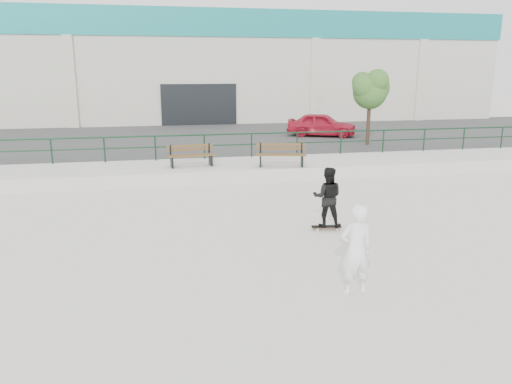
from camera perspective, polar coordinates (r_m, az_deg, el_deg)
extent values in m
plane|color=silver|center=(11.03, 5.22, -8.22)|extent=(120.00, 120.00, 0.00)
cube|color=beige|center=(19.89, -2.62, 2.58)|extent=(30.00, 3.00, 0.50)
cube|color=#3A3A3A|center=(28.20, -5.34, 5.88)|extent=(60.00, 14.00, 0.50)
cylinder|color=#13351F|center=(20.96, -3.22, 6.61)|extent=(28.00, 0.06, 0.06)
cylinder|color=#13351F|center=(21.02, -3.20, 5.39)|extent=(28.00, 0.05, 0.05)
cylinder|color=#13351F|center=(21.19, -22.33, 4.31)|extent=(0.06, 0.06, 1.00)
cylinder|color=#13351F|center=(20.90, -16.93, 4.63)|extent=(0.06, 0.06, 1.00)
cylinder|color=#13351F|center=(20.81, -11.43, 4.92)|extent=(0.06, 0.06, 1.00)
cylinder|color=#13351F|center=(20.91, -5.92, 5.16)|extent=(0.06, 0.06, 1.00)
cylinder|color=#13351F|center=(21.19, -0.51, 5.35)|extent=(0.06, 0.06, 1.00)
cylinder|color=#13351F|center=(21.66, 4.71, 5.49)|extent=(0.06, 0.06, 1.00)
cylinder|color=#13351F|center=(22.30, 9.68, 5.58)|extent=(0.06, 0.06, 1.00)
cylinder|color=#13351F|center=(23.09, 14.34, 5.62)|extent=(0.06, 0.06, 1.00)
cylinder|color=#13351F|center=(24.03, 18.66, 5.63)|extent=(0.06, 0.06, 1.00)
cylinder|color=#13351F|center=(25.08, 22.64, 5.61)|extent=(0.06, 0.06, 1.00)
cylinder|color=#13351F|center=(26.25, 26.28, 5.57)|extent=(0.06, 0.06, 1.00)
cube|color=beige|center=(41.88, -7.64, 13.55)|extent=(44.00, 16.00, 8.00)
cube|color=teal|center=(41.98, -7.78, 17.78)|extent=(44.20, 16.20, 1.80)
cube|color=black|center=(33.95, -6.52, 9.48)|extent=(5.00, 0.15, 3.20)
cube|color=beige|center=(34.05, -20.38, 11.27)|extent=(0.60, 0.25, 6.20)
cube|color=beige|center=(35.44, 6.71, 12.09)|extent=(0.60, 0.25, 6.20)
cube|color=beige|center=(38.68, 18.28, 11.64)|extent=(0.60, 0.25, 6.20)
cube|color=brown|center=(19.10, -7.31, 4.09)|extent=(1.81, 0.30, 0.04)
cube|color=brown|center=(19.28, -7.40, 4.17)|extent=(1.81, 0.30, 0.04)
cube|color=brown|center=(19.46, -7.50, 4.26)|extent=(1.81, 0.30, 0.04)
cube|color=brown|center=(19.50, -7.56, 4.85)|extent=(1.80, 0.22, 0.10)
cube|color=brown|center=(19.48, -7.57, 5.25)|extent=(1.80, 0.22, 0.10)
cube|color=black|center=(19.21, -9.60, 3.39)|extent=(0.11, 0.50, 0.42)
cube|color=black|center=(19.39, -9.75, 4.72)|extent=(0.06, 0.06, 0.42)
cube|color=black|center=(19.46, -5.20, 3.66)|extent=(0.11, 0.50, 0.42)
cube|color=black|center=(19.64, -5.39, 4.97)|extent=(0.06, 0.06, 0.42)
cube|color=brown|center=(18.97, 2.93, 4.19)|extent=(1.89, 0.52, 0.04)
cube|color=brown|center=(19.16, 2.91, 4.29)|extent=(1.89, 0.52, 0.04)
cube|color=brown|center=(19.34, 2.88, 4.38)|extent=(1.89, 0.52, 0.04)
cube|color=brown|center=(19.40, 2.88, 5.01)|extent=(1.88, 0.44, 0.11)
cube|color=brown|center=(19.37, 2.89, 5.44)|extent=(1.88, 0.44, 0.11)
cube|color=black|center=(19.18, 0.52, 3.61)|extent=(0.17, 0.53, 0.45)
cube|color=black|center=(19.38, 0.52, 5.02)|extent=(0.07, 0.07, 0.45)
cube|color=black|center=(19.25, 5.27, 3.59)|extent=(0.17, 0.53, 0.45)
cube|color=black|center=(19.45, 5.23, 4.99)|extent=(0.07, 0.07, 0.45)
cylinder|color=#3D2B1E|center=(25.33, 12.72, 7.77)|extent=(0.18, 0.18, 2.19)
sphere|color=#2C551F|center=(25.23, 12.90, 11.07)|extent=(1.64, 1.64, 1.64)
sphere|color=#2C551F|center=(25.66, 13.61, 11.48)|extent=(1.28, 1.28, 1.28)
sphere|color=#2C551F|center=(24.91, 12.32, 11.70)|extent=(1.19, 1.19, 1.19)
sphere|color=#2C551F|center=(24.96, 13.71, 12.26)|extent=(1.10, 1.10, 1.10)
sphere|color=#2C551F|center=(25.44, 12.03, 12.16)|extent=(1.00, 1.00, 1.00)
imported|color=#B0152B|center=(28.20, 7.52, 7.65)|extent=(4.09, 2.99, 1.30)
cube|color=black|center=(13.37, 8.05, -3.91)|extent=(0.80, 0.29, 0.02)
cube|color=brown|center=(13.37, 8.05, -3.98)|extent=(0.80, 0.29, 0.01)
cube|color=#929397|center=(13.32, 6.95, -4.12)|extent=(0.08, 0.17, 0.03)
cube|color=#929397|center=(13.44, 9.13, -4.04)|extent=(0.08, 0.17, 0.03)
cylinder|color=beige|center=(13.24, 7.03, -4.32)|extent=(0.06, 0.03, 0.06)
cylinder|color=beige|center=(13.42, 6.87, -4.06)|extent=(0.06, 0.03, 0.06)
cylinder|color=beige|center=(13.36, 9.22, -4.23)|extent=(0.06, 0.03, 0.06)
cylinder|color=beige|center=(13.53, 9.03, -3.99)|extent=(0.06, 0.03, 0.06)
imported|color=black|center=(13.15, 8.17, -0.58)|extent=(0.93, 0.83, 1.59)
imported|color=white|center=(9.49, 11.37, -6.50)|extent=(0.66, 0.45, 1.75)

